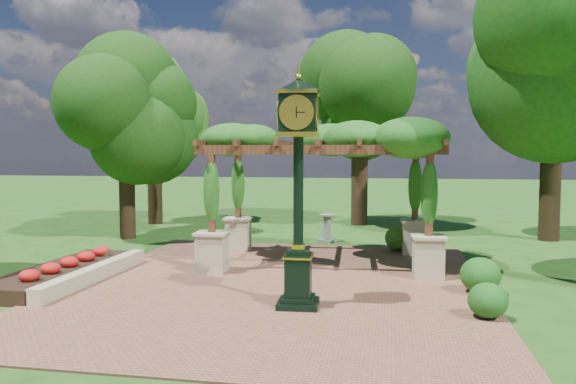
# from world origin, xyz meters

# --- Properties ---
(ground) EXTENTS (120.00, 120.00, 0.00)m
(ground) POSITION_xyz_m (0.00, 0.00, 0.00)
(ground) COLOR #1E4714
(ground) RESTS_ON ground
(brick_plaza) EXTENTS (10.00, 12.00, 0.04)m
(brick_plaza) POSITION_xyz_m (0.00, 1.00, 0.02)
(brick_plaza) COLOR brown
(brick_plaza) RESTS_ON ground
(border_wall) EXTENTS (0.35, 5.00, 0.40)m
(border_wall) POSITION_xyz_m (-4.60, 0.50, 0.20)
(border_wall) COLOR #C6B793
(border_wall) RESTS_ON ground
(flower_bed) EXTENTS (1.50, 5.00, 0.36)m
(flower_bed) POSITION_xyz_m (-5.50, 0.50, 0.18)
(flower_bed) COLOR red
(flower_bed) RESTS_ON ground
(pedestal_clock) EXTENTS (1.01, 1.01, 4.83)m
(pedestal_clock) POSITION_xyz_m (0.85, -0.96, 2.89)
(pedestal_clock) COLOR black
(pedestal_clock) RESTS_ON brick_plaza
(pergola) EXTENTS (6.88, 4.57, 4.18)m
(pergola) POSITION_xyz_m (0.75, 3.91, 3.43)
(pergola) COLOR #C2B790
(pergola) RESTS_ON brick_plaza
(sundial) EXTENTS (0.72, 0.72, 1.02)m
(sundial) POSITION_xyz_m (0.47, 7.88, 0.45)
(sundial) COLOR gray
(sundial) RESTS_ON ground
(shrub_front) EXTENTS (0.99, 0.99, 0.69)m
(shrub_front) POSITION_xyz_m (4.63, -1.09, 0.39)
(shrub_front) COLOR #1A4F16
(shrub_front) RESTS_ON brick_plaza
(shrub_mid) EXTENTS (1.11, 1.11, 0.82)m
(shrub_mid) POSITION_xyz_m (4.79, 0.93, 0.45)
(shrub_mid) COLOR #1B5116
(shrub_mid) RESTS_ON brick_plaza
(shrub_back) EXTENTS (1.22, 1.22, 0.82)m
(shrub_back) POSITION_xyz_m (3.02, 6.28, 0.45)
(shrub_back) COLOR #2A611C
(shrub_back) RESTS_ON brick_plaza
(tree_west_near) EXTENTS (3.74, 3.74, 7.07)m
(tree_west_near) POSITION_xyz_m (-7.12, 7.39, 4.85)
(tree_west_near) COLOR #342115
(tree_west_near) RESTS_ON ground
(tree_west_far) EXTENTS (3.61, 3.61, 8.03)m
(tree_west_far) POSITION_xyz_m (-7.92, 11.77, 5.49)
(tree_west_far) COLOR black
(tree_west_far) RESTS_ON ground
(tree_north) EXTENTS (4.68, 4.68, 8.33)m
(tree_north) POSITION_xyz_m (1.34, 13.08, 5.71)
(tree_north) COLOR #372316
(tree_north) RESTS_ON ground
(tree_east_far) EXTENTS (4.85, 4.85, 10.14)m
(tree_east_far) POSITION_xyz_m (8.55, 9.79, 6.96)
(tree_east_far) COLOR black
(tree_east_far) RESTS_ON ground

